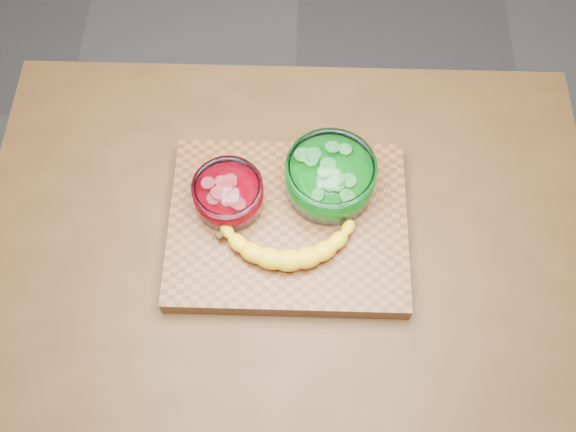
{
  "coord_description": "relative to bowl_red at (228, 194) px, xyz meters",
  "views": [
    {
      "loc": [
        0.01,
        -0.53,
        2.03
      ],
      "look_at": [
        0.0,
        0.0,
        0.96
      ],
      "focal_mm": 40.0,
      "sensor_mm": 36.0,
      "label": 1
    }
  ],
  "objects": [
    {
      "name": "bowl_green",
      "position": [
        0.19,
        0.04,
        0.01
      ],
      "size": [
        0.17,
        0.17,
        0.08
      ],
      "color": "white",
      "rests_on": "cutting_board"
    },
    {
      "name": "cutting_board",
      "position": [
        0.11,
        -0.04,
        -0.05
      ],
      "size": [
        0.45,
        0.35,
        0.04
      ],
      "primitive_type": "cube",
      "color": "brown",
      "rests_on": "counter"
    },
    {
      "name": "banana",
      "position": [
        0.11,
        -0.09,
        -0.01
      ],
      "size": [
        0.29,
        0.13,
        0.04
      ],
      "primitive_type": null,
      "color": "yellow",
      "rests_on": "cutting_board"
    },
    {
      "name": "ground",
      "position": [
        0.11,
        -0.04,
        -0.97
      ],
      "size": [
        3.5,
        3.5,
        0.0
      ],
      "primitive_type": "plane",
      "color": "#505054",
      "rests_on": "ground"
    },
    {
      "name": "bowl_red",
      "position": [
        0.0,
        0.0,
        0.0
      ],
      "size": [
        0.13,
        0.13,
        0.06
      ],
      "color": "white",
      "rests_on": "cutting_board"
    },
    {
      "name": "counter",
      "position": [
        0.11,
        -0.04,
        -0.52
      ],
      "size": [
        1.2,
        0.8,
        0.9
      ],
      "primitive_type": "cube",
      "color": "#4A2F16",
      "rests_on": "ground"
    }
  ]
}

